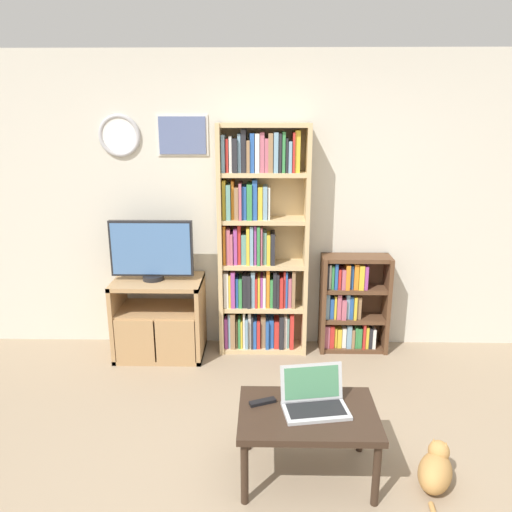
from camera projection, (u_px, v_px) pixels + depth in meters
name	position (u px, v px, depth m)	size (l,w,h in m)	color
wall_back	(269.00, 205.00, 4.41)	(7.02, 0.09, 2.60)	beige
tv_stand	(159.00, 318.00, 4.39)	(0.76, 0.49, 0.70)	tan
television	(152.00, 250.00, 4.23)	(0.70, 0.18, 0.52)	black
bookshelf_tall	(259.00, 246.00, 4.35)	(0.77, 0.27, 2.01)	tan
bookshelf_short	(350.00, 305.00, 4.49)	(0.60, 0.25, 0.89)	brown
coffee_table	(308.00, 419.00, 2.89)	(0.80, 0.55, 0.43)	#332319
laptop	(314.00, 399.00, 2.90)	(0.41, 0.31, 0.24)	#B7BABC
remote_near_laptop	(263.00, 402.00, 2.96)	(0.16, 0.10, 0.02)	black
cat	(436.00, 470.00, 2.87)	(0.30, 0.55, 0.27)	#B78447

